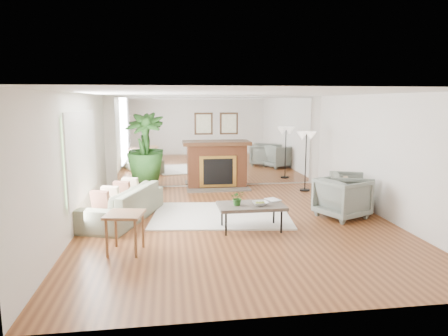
{
  "coord_description": "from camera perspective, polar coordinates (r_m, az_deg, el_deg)",
  "views": [
    {
      "loc": [
        -1.3,
        -7.45,
        2.35
      ],
      "look_at": [
        -0.18,
        0.6,
        0.99
      ],
      "focal_mm": 32.0,
      "sensor_mm": 36.0,
      "label": 1
    }
  ],
  "objects": [
    {
      "name": "ground",
      "position": [
        7.92,
        1.92,
        -7.76
      ],
      "size": [
        7.0,
        7.0,
        0.0
      ],
      "primitive_type": "plane",
      "color": "brown",
      "rests_on": "ground"
    },
    {
      "name": "wall_left",
      "position": [
        7.72,
        -20.46,
        0.71
      ],
      "size": [
        0.02,
        7.0,
        2.5
      ],
      "primitive_type": "cube",
      "color": "white",
      "rests_on": "ground"
    },
    {
      "name": "wall_right",
      "position": [
        8.67,
        21.83,
        1.53
      ],
      "size": [
        0.02,
        7.0,
        2.5
      ],
      "primitive_type": "cube",
      "color": "white",
      "rests_on": "ground"
    },
    {
      "name": "wall_back",
      "position": [
        11.08,
        -1.14,
        3.79
      ],
      "size": [
        6.0,
        0.02,
        2.5
      ],
      "primitive_type": "cube",
      "color": "white",
      "rests_on": "ground"
    },
    {
      "name": "mirror_panel",
      "position": [
        11.06,
        -1.12,
        3.78
      ],
      "size": [
        5.4,
        0.04,
        2.4
      ],
      "primitive_type": "cube",
      "color": "silver",
      "rests_on": "wall_back"
    },
    {
      "name": "window_panel",
      "position": [
        8.09,
        -19.69,
        1.84
      ],
      "size": [
        0.04,
        2.4,
        1.5
      ],
      "primitive_type": "cube",
      "color": "#B2E09E",
      "rests_on": "wall_left"
    },
    {
      "name": "fireplace",
      "position": [
        10.92,
        -0.98,
        0.59
      ],
      "size": [
        1.85,
        0.83,
        2.05
      ],
      "color": "brown",
      "rests_on": "ground"
    },
    {
      "name": "area_rug",
      "position": [
        8.36,
        -0.42,
        -6.73
      ],
      "size": [
        3.02,
        2.33,
        0.03
      ],
      "primitive_type": "cube",
      "rotation": [
        0.0,
        0.0,
        -0.12
      ],
      "color": "white",
      "rests_on": "ground"
    },
    {
      "name": "coffee_table",
      "position": [
        7.36,
        3.89,
        -5.51
      ],
      "size": [
        1.22,
        0.72,
        0.48
      ],
      "rotation": [
        0.0,
        0.0,
        0.01
      ],
      "color": "#584F46",
      "rests_on": "ground"
    },
    {
      "name": "sofa",
      "position": [
        8.28,
        -14.27,
        -4.93
      ],
      "size": [
        1.59,
        2.42,
        0.66
      ],
      "primitive_type": "imported",
      "rotation": [
        0.0,
        0.0,
        -1.91
      ],
      "color": "slate",
      "rests_on": "ground"
    },
    {
      "name": "armchair_back",
      "position": [
        9.12,
        17.64,
        -3.26
      ],
      "size": [
        1.14,
        1.13,
        0.81
      ],
      "primitive_type": "imported",
      "rotation": [
        0.0,
        0.0,
        1.21
      ],
      "color": "gray",
      "rests_on": "ground"
    },
    {
      "name": "armchair_front",
      "position": [
        8.5,
        16.57,
        -4.11
      ],
      "size": [
        1.18,
        1.16,
        0.82
      ],
      "primitive_type": "imported",
      "rotation": [
        0.0,
        0.0,
        1.99
      ],
      "color": "gray",
      "rests_on": "ground"
    },
    {
      "name": "side_table",
      "position": [
        6.45,
        -14.0,
        -7.14
      ],
      "size": [
        0.65,
        0.65,
        0.63
      ],
      "rotation": [
        0.0,
        0.0,
        -0.19
      ],
      "color": "brown",
      "rests_on": "ground"
    },
    {
      "name": "potted_ficus",
      "position": [
        10.65,
        -11.27,
        2.57
      ],
      "size": [
        1.14,
        1.14,
        2.06
      ],
      "color": "#29251E",
      "rests_on": "ground"
    },
    {
      "name": "floor_lamp",
      "position": [
        10.65,
        11.69,
        3.88
      ],
      "size": [
        0.51,
        0.28,
        1.58
      ],
      "color": "black",
      "rests_on": "ground"
    },
    {
      "name": "tabletop_plant",
      "position": [
        7.24,
        1.96,
        -4.29
      ],
      "size": [
        0.27,
        0.24,
        0.28
      ],
      "primitive_type": "imported",
      "rotation": [
        0.0,
        0.0,
        -0.11
      ],
      "color": "#2B5C21",
      "rests_on": "coffee_table"
    },
    {
      "name": "fruit_bowl",
      "position": [
        7.29,
        5.18,
        -5.07
      ],
      "size": [
        0.3,
        0.3,
        0.07
      ],
      "primitive_type": "imported",
      "rotation": [
        0.0,
        0.0,
        0.03
      ],
      "color": "brown",
      "rests_on": "coffee_table"
    },
    {
      "name": "book",
      "position": [
        7.63,
        6.34,
        -4.63
      ],
      "size": [
        0.3,
        0.35,
        0.02
      ],
      "primitive_type": "imported",
      "rotation": [
        0.0,
        0.0,
        0.34
      ],
      "color": "brown",
      "rests_on": "coffee_table"
    }
  ]
}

